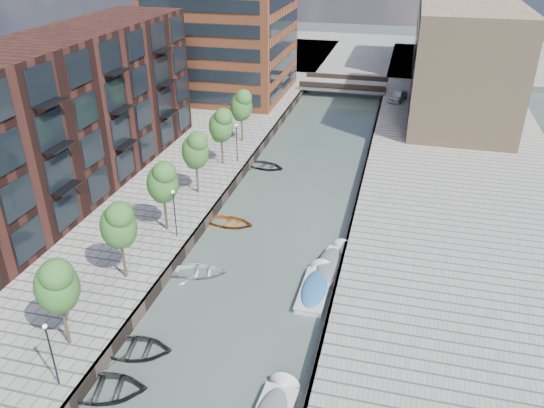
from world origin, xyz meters
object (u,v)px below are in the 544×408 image
at_px(tree_2, 118,224).
at_px(motorboat_4, 332,264).
at_px(tree_1, 56,284).
at_px(tree_5, 221,124).
at_px(sloop_2, 230,225).
at_px(sloop_3, 200,274).
at_px(sloop_4, 265,168).
at_px(bridge, 344,85).
at_px(motorboat_3, 316,287).
at_px(tree_3, 162,181).
at_px(sloop_1, 104,393).
at_px(tree_6, 241,105).
at_px(car, 398,96).
at_px(sloop_0, 135,352).
at_px(tree_4, 195,149).

bearing_deg(tree_2, motorboat_4, 24.48).
relative_size(tree_1, tree_5, 1.00).
distance_m(sloop_2, sloop_3, 7.65).
bearing_deg(sloop_4, bridge, 1.78).
height_order(tree_5, motorboat_3, tree_5).
bearing_deg(tree_3, sloop_1, -78.18).
bearing_deg(sloop_2, tree_1, 168.21).
xyz_separation_m(tree_6, motorboat_3, (13.16, -24.87, -5.08)).
bearing_deg(car, sloop_1, -86.24).
distance_m(sloop_0, sloop_4, 29.10).
bearing_deg(tree_1, tree_6, 90.00).
bearing_deg(sloop_0, tree_2, 21.65).
height_order(bridge, tree_4, tree_4).
relative_size(tree_6, sloop_2, 1.42).
bearing_deg(motorboat_4, sloop_1, -123.97).
relative_size(tree_6, sloop_3, 1.43).
relative_size(sloop_3, car, 0.97).
bearing_deg(tree_3, tree_5, 90.00).
distance_m(tree_2, sloop_2, 12.52).
bearing_deg(bridge, sloop_0, -94.70).
bearing_deg(tree_1, car, 73.15).
bearing_deg(motorboat_3, bridge, 95.23).
height_order(tree_4, car, tree_4).
height_order(sloop_1, car, car).
xyz_separation_m(tree_6, sloop_1, (3.39, -37.20, -5.31)).
distance_m(tree_5, sloop_4, 7.01).
bearing_deg(tree_6, motorboat_4, -57.49).
height_order(bridge, sloop_2, bridge).
bearing_deg(sloop_1, tree_2, 6.00).
relative_size(tree_5, sloop_0, 1.27).
distance_m(sloop_0, sloop_1, 3.34).
bearing_deg(car, tree_1, -89.98).
xyz_separation_m(tree_1, tree_3, (0.00, 14.00, 0.00)).
bearing_deg(car, tree_2, -92.24).
height_order(tree_3, tree_5, same).
height_order(tree_4, sloop_3, tree_4).
bearing_deg(bridge, car, -32.24).
distance_m(bridge, tree_3, 47.92).
bearing_deg(motorboat_3, tree_1, -142.42).
height_order(tree_5, car, tree_5).
height_order(sloop_4, motorboat_3, motorboat_3).
distance_m(tree_1, sloop_4, 30.96).
distance_m(sloop_2, car, 40.27).
bearing_deg(sloop_1, sloop_3, -19.14).
bearing_deg(motorboat_4, tree_5, 133.25).
bearing_deg(motorboat_3, tree_2, -166.64).
distance_m(sloop_0, car, 56.20).
xyz_separation_m(tree_6, sloop_3, (4.43, -25.13, -5.31)).
relative_size(tree_6, car, 1.38).
relative_size(tree_2, motorboat_3, 1.07).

